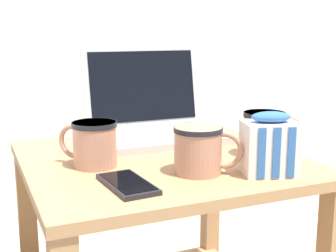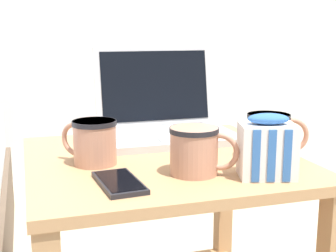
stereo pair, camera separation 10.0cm
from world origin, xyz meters
TOP-DOWN VIEW (x-y plane):
  - bedside_table at (0.00, 0.00)m, footprint 0.60×0.57m
  - laptop at (0.06, 0.19)m, footprint 0.34×0.27m
  - mug_front_left at (0.23, -0.08)m, footprint 0.14×0.10m
  - mug_front_right at (-0.16, -0.01)m, footprint 0.11×0.11m
  - mug_mid_center at (0.03, -0.14)m, footprint 0.13×0.10m
  - snack_bag at (0.15, -0.20)m, footprint 0.12×0.10m
  - cell_phone at (-0.13, -0.16)m, footprint 0.08×0.15m

SIDE VIEW (x-z plane):
  - bedside_table at x=0.00m, z-range 0.08..0.60m
  - cell_phone at x=-0.13m, z-range 0.53..0.54m
  - laptop at x=0.06m, z-range 0.46..0.69m
  - mug_mid_center at x=0.03m, z-range 0.53..0.63m
  - mug_front_right at x=-0.16m, z-range 0.53..0.63m
  - mug_front_left at x=0.23m, z-range 0.53..0.63m
  - snack_bag at x=0.15m, z-range 0.52..0.65m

